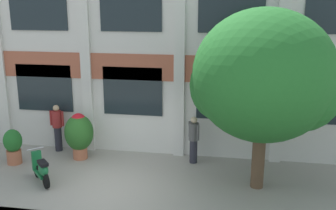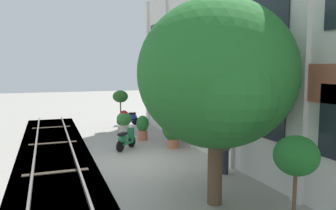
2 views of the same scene
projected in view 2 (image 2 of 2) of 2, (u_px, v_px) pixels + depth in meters
ground_plane at (142, 162)px, 12.11m from camera, size 80.00×80.00×0.00m
apartment_facade at (216, 61)px, 12.75m from camera, size 16.79×0.64×7.49m
rail_tracks at (56, 175)px, 11.07m from camera, size 24.43×2.80×0.43m
broadleaf_tree at (216, 78)px, 8.04m from camera, size 4.10×3.90×5.16m
potted_plant_tall_urn at (120, 98)px, 18.46m from camera, size 0.86×0.86×2.24m
potted_plant_low_pan at (296, 160)px, 5.76m from camera, size 0.79×0.79×2.27m
potted_plant_fluted_column at (173, 127)px, 14.23m from camera, size 0.98×0.98×1.62m
potted_plant_glazed_jar at (143, 127)px, 15.85m from camera, size 0.61×0.61×1.19m
potted_plant_ribbed_drum at (124, 120)px, 17.35m from camera, size 0.79×0.79×1.26m
scooter_near_curb at (129, 118)px, 20.15m from camera, size 0.54×1.37×0.98m
scooter_second_parked at (125, 140)px, 13.93m from camera, size 1.02×1.06×0.98m
resident_by_doorway at (225, 148)px, 10.70m from camera, size 0.40×0.40×1.61m
resident_watching_tracks at (176, 123)px, 15.41m from camera, size 0.53×0.34×1.72m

